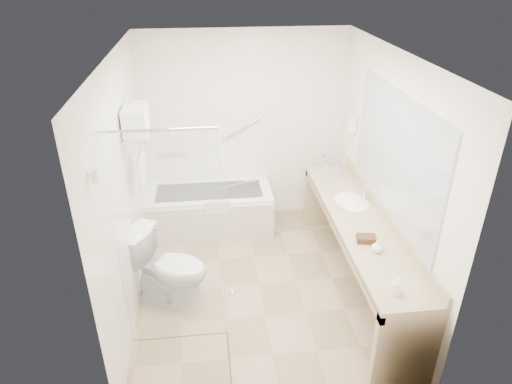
{
  "coord_description": "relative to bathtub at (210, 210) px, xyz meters",
  "views": [
    {
      "loc": [
        -0.5,
        -3.99,
        3.28
      ],
      "look_at": [
        0.0,
        0.3,
        1.0
      ],
      "focal_mm": 32.0,
      "sensor_mm": 36.0,
      "label": 1
    }
  ],
  "objects": [
    {
      "name": "soap_bottle_b",
      "position": [
        1.49,
        -1.95,
        0.62
      ],
      "size": [
        0.14,
        0.15,
        0.1
      ],
      "primitive_type": "imported",
      "rotation": [
        0.0,
        0.0,
        0.35
      ],
      "color": "white",
      "rests_on": "vanity_counter"
    },
    {
      "name": "amenity_basket",
      "position": [
        1.45,
        -1.77,
        0.6
      ],
      "size": [
        0.2,
        0.15,
        0.06
      ],
      "primitive_type": "cube",
      "rotation": [
        0.0,
        0.0,
        -0.19
      ],
      "color": "#49301A",
      "rests_on": "vanity_counter"
    },
    {
      "name": "wall_left",
      "position": [
        -0.8,
        -1.24,
        0.97
      ],
      "size": [
        0.1,
        3.2,
        2.5
      ],
      "primitive_type": "cube",
      "color": "white",
      "rests_on": "ground"
    },
    {
      "name": "water_bottle_left",
      "position": [
        1.41,
        -0.37,
        0.67
      ],
      "size": [
        0.07,
        0.07,
        0.21
      ],
      "rotation": [
        0.0,
        0.0,
        -0.13
      ],
      "color": "silver",
      "rests_on": "vanity_counter"
    },
    {
      "name": "water_bottle_right",
      "position": [
        1.45,
        -0.14,
        0.67
      ],
      "size": [
        0.06,
        0.06,
        0.2
      ],
      "rotation": [
        0.0,
        0.0,
        0.27
      ],
      "color": "silver",
      "rests_on": "vanity_counter"
    },
    {
      "name": "soap_bottle_a",
      "position": [
        1.44,
        -2.52,
        0.61
      ],
      "size": [
        0.1,
        0.16,
        0.07
      ],
      "primitive_type": "imported",
      "rotation": [
        0.0,
        0.0,
        -0.2
      ],
      "color": "white",
      "rests_on": "vanity_counter"
    },
    {
      "name": "wall_right",
      "position": [
        1.8,
        -1.24,
        0.97
      ],
      "size": [
        0.1,
        3.2,
        2.5
      ],
      "primitive_type": "cube",
      "color": "white",
      "rests_on": "ground"
    },
    {
      "name": "drinking_glass_far",
      "position": [
        1.37,
        -1.13,
        0.62
      ],
      "size": [
        0.1,
        0.1,
        0.1
      ],
      "primitive_type": "cylinder",
      "rotation": [
        0.0,
        0.0,
        -0.36
      ],
      "color": "silver",
      "rests_on": "vanity_counter"
    },
    {
      "name": "grab_bar_long",
      "position": [
        0.45,
        0.32,
        0.97
      ],
      "size": [
        0.53,
        0.03,
        0.33
      ],
      "primitive_type": "cylinder",
      "rotation": [
        0.0,
        1.05,
        0.0
      ],
      "color": "silver",
      "rests_on": "wall_back"
    },
    {
      "name": "floor",
      "position": [
        0.5,
        -1.24,
        -0.28
      ],
      "size": [
        3.2,
        3.2,
        0.0
      ],
      "primitive_type": "plane",
      "color": "tan",
      "rests_on": "ground"
    },
    {
      "name": "ceiling",
      "position": [
        0.5,
        -1.24,
        2.22
      ],
      "size": [
        2.6,
        3.2,
        0.1
      ],
      "primitive_type": "cube",
      "color": "white",
      "rests_on": "wall_back"
    },
    {
      "name": "sink",
      "position": [
        1.55,
        -0.99,
        0.54
      ],
      "size": [
        0.4,
        0.52,
        0.14
      ],
      "primitive_type": "ellipsoid",
      "color": "white",
      "rests_on": "vanity_counter"
    },
    {
      "name": "grab_bar_short",
      "position": [
        -0.45,
        0.32,
        0.67
      ],
      "size": [
        0.4,
        0.03,
        0.03
      ],
      "primitive_type": "cylinder",
      "rotation": [
        0.0,
        1.57,
        0.0
      ],
      "color": "silver",
      "rests_on": "wall_back"
    },
    {
      "name": "faucet",
      "position": [
        1.7,
        -0.99,
        0.65
      ],
      "size": [
        0.03,
        0.03,
        0.14
      ],
      "primitive_type": "cylinder",
      "color": "silver",
      "rests_on": "vanity_counter"
    },
    {
      "name": "vanity_counter",
      "position": [
        1.52,
        -1.39,
        0.36
      ],
      "size": [
        0.55,
        2.7,
        0.95
      ],
      "color": "tan",
      "rests_on": "floor"
    },
    {
      "name": "water_bottle_mid",
      "position": [
        1.57,
        -0.36,
        0.67
      ],
      "size": [
        0.06,
        0.06,
        0.21
      ],
      "rotation": [
        0.0,
        0.0,
        -0.13
      ],
      "color": "silver",
      "rests_on": "vanity_counter"
    },
    {
      "name": "wall_back",
      "position": [
        0.5,
        0.36,
        0.97
      ],
      "size": [
        2.6,
        0.1,
        2.5
      ],
      "primitive_type": "cube",
      "color": "white",
      "rests_on": "ground"
    },
    {
      "name": "toilet",
      "position": [
        -0.45,
        -1.37,
        0.13
      ],
      "size": [
        0.94,
        0.75,
        0.81
      ],
      "primitive_type": "imported",
      "rotation": [
        0.0,
        0.0,
        1.16
      ],
      "color": "white",
      "rests_on": "floor"
    },
    {
      "name": "shower_enclosure",
      "position": [
        -0.13,
        -2.16,
        0.79
      ],
      "size": [
        0.96,
        0.91,
        2.11
      ],
      "color": "silver",
      "rests_on": "floor"
    },
    {
      "name": "towel_shelf",
      "position": [
        -0.67,
        -0.89,
        1.48
      ],
      "size": [
        0.24,
        0.55,
        0.81
      ],
      "color": "silver",
      "rests_on": "wall_left"
    },
    {
      "name": "drinking_glass_near",
      "position": [
        1.4,
        -0.51,
        0.62
      ],
      "size": [
        0.1,
        0.1,
        0.1
      ],
      "primitive_type": "cylinder",
      "rotation": [
        0.0,
        0.0,
        -0.37
      ],
      "color": "silver",
      "rests_on": "vanity_counter"
    },
    {
      "name": "mirror",
      "position": [
        1.79,
        -1.39,
        1.27
      ],
      "size": [
        0.02,
        2.0,
        1.2
      ],
      "primitive_type": "cube",
      "color": "#ACB1B8",
      "rests_on": "wall_right"
    },
    {
      "name": "bathtub",
      "position": [
        0.0,
        0.0,
        0.0
      ],
      "size": [
        1.6,
        0.73,
        0.59
      ],
      "color": "white",
      "rests_on": "floor"
    },
    {
      "name": "hairdryer_unit",
      "position": [
        1.75,
        -0.19,
        1.17
      ],
      "size": [
        0.08,
        0.1,
        0.18
      ],
      "primitive_type": "cube",
      "color": "white",
      "rests_on": "wall_right"
    },
    {
      "name": "wall_front",
      "position": [
        0.5,
        -2.84,
        0.97
      ],
      "size": [
        2.6,
        0.1,
        2.5
      ],
      "primitive_type": "cube",
      "color": "white",
      "rests_on": "ground"
    }
  ]
}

